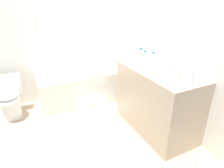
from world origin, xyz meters
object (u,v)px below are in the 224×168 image
Objects in this scene: toilet at (10,99)px; drinking_glass_0 at (180,73)px; sink_faucet at (171,66)px; water_bottle_2 at (153,59)px; drinking_glass_1 at (177,75)px; bathtub at (87,84)px; drinking_glass_2 at (191,79)px; sink_basin at (160,68)px; bath_mat at (99,111)px; water_bottle_1 at (141,55)px; water_bottle_0 at (145,57)px.

toilet is 6.97× the size of drinking_glass_0.
water_bottle_2 is at bearing 120.35° from sink_faucet.
toilet is at bearing 139.90° from drinking_glass_1.
bathtub is 17.61× the size of drinking_glass_2.
toilet is at bearing 146.31° from sink_basin.
toilet reaches higher than bath_mat.
sink_faucet is at bearing -44.75° from bath_mat.
toilet is 3.21× the size of water_bottle_1.
bathtub is at bearing 121.68° from water_bottle_0.
water_bottle_0 is (-0.18, 0.33, 0.05)m from sink_faucet.
drinking_glass_1 is at bearing -91.51° from sink_basin.
water_bottle_0 is 1.94× the size of drinking_glass_2.
bathtub is at bearing 114.55° from sink_basin.
bathtub is 17.30× the size of drinking_glass_1.
bathtub is 1.24m from water_bottle_1.
sink_faucet is at bearing 73.47° from drinking_glass_2.
bathtub is at bearing 109.82° from drinking_glass_2.
bathtub is 9.15× the size of water_bottle_2.
sink_faucet is 0.48m from drinking_glass_2.
sink_basin is 1.30m from bath_mat.
drinking_glass_2 is at bearing -106.53° from sink_faucet.
sink_faucet reaches higher than sink_basin.
toilet is 2.30m from sink_basin.
drinking_glass_1 is at bearing -62.30° from bath_mat.
sink_basin is at bearing 95.50° from drinking_glass_2.
drinking_glass_2 is 1.64m from bath_mat.
bathtub is 2.89× the size of bath_mat.
water_bottle_2 reaches higher than sink_faucet.
bathtub is 0.61m from bath_mat.
water_bottle_1 is 0.35× the size of bath_mat.
bathtub is at bearing 123.91° from water_bottle_1.
sink_faucet is 1.59× the size of drinking_glass_2.
water_bottle_1 is 2.14× the size of drinking_glass_2.
bath_mat is at bearing 144.18° from water_bottle_0.
water_bottle_2 is (0.06, -0.12, -0.00)m from water_bottle_0.
bath_mat is at bearing -88.02° from bathtub.
water_bottle_0 is at bearing 118.91° from sink_faucet.
sink_basin is 3.16× the size of drinking_glass_2.
drinking_glass_1 reaches higher than sink_faucet.
drinking_glass_1 is at bearing -89.81° from water_bottle_1.
drinking_glass_0 is 0.09m from drinking_glass_1.
bath_mat is at bearing 73.61° from toilet.
drinking_glass_0 is 1.51m from bath_mat.
water_bottle_2 reaches higher than toilet.
sink_basin reaches higher than bath_mat.
water_bottle_2 is 1.96× the size of drinking_glass_0.
sink_basin is at bearing 88.49° from drinking_glass_1.
bathtub reaches higher than water_bottle_1.
sink_basin is 1.64× the size of water_bottle_2.
water_bottle_0 is 1.01× the size of water_bottle_2.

